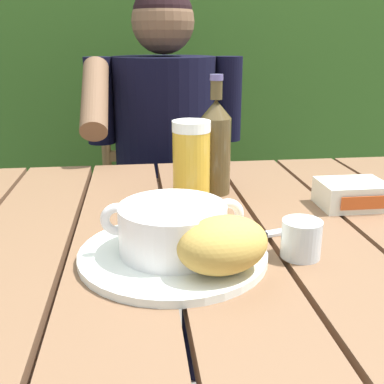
{
  "coord_description": "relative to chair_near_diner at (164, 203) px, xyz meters",
  "views": [
    {
      "loc": [
        -0.13,
        -0.76,
        1.06
      ],
      "look_at": [
        -0.04,
        -0.03,
        0.81
      ],
      "focal_mm": 43.26,
      "sensor_mm": 36.0,
      "label": 1
    }
  ],
  "objects": [
    {
      "name": "butter_tub",
      "position": [
        0.32,
        -0.81,
        0.29
      ],
      "size": [
        0.13,
        0.1,
        0.05
      ],
      "color": "white",
      "rests_on": "dining_table"
    },
    {
      "name": "beer_glass",
      "position": [
        0.01,
        -0.74,
        0.35
      ],
      "size": [
        0.08,
        0.08,
        0.16
      ],
      "color": "gold",
      "rests_on": "dining_table"
    },
    {
      "name": "serving_plate",
      "position": [
        -0.04,
        -1.0,
        0.28
      ],
      "size": [
        0.28,
        0.28,
        0.01
      ],
      "color": "white",
      "rests_on": "dining_table"
    },
    {
      "name": "bread_roll",
      "position": [
        0.02,
        -1.07,
        0.32
      ],
      "size": [
        0.15,
        0.13,
        0.08
      ],
      "color": "#BE9642",
      "rests_on": "serving_plate"
    },
    {
      "name": "water_glass_small",
      "position": [
        0.15,
        -1.01,
        0.3
      ],
      "size": [
        0.06,
        0.06,
        0.06
      ],
      "color": "silver",
      "rests_on": "dining_table"
    },
    {
      "name": "table_knife",
      "position": [
        0.11,
        -0.94,
        0.27
      ],
      "size": [
        0.16,
        0.06,
        0.01
      ],
      "color": "silver",
      "rests_on": "dining_table"
    },
    {
      "name": "chair_near_diner",
      "position": [
        0.0,
        0.0,
        0.0
      ],
      "size": [
        0.46,
        0.45,
        0.93
      ],
      "color": "brown",
      "rests_on": "ground_plane"
    },
    {
      "name": "person_eating",
      "position": [
        -0.0,
        -0.2,
        0.24
      ],
      "size": [
        0.48,
        0.47,
        1.21
      ],
      "color": "black",
      "rests_on": "ground_plane"
    },
    {
      "name": "soup_bowl",
      "position": [
        -0.04,
        -1.0,
        0.32
      ],
      "size": [
        0.21,
        0.16,
        0.08
      ],
      "color": "white",
      "rests_on": "serving_plate"
    },
    {
      "name": "dining_table",
      "position": [
        0.04,
        -0.86,
        0.18
      ],
      "size": [
        1.47,
        0.86,
        0.74
      ],
      "color": "brown",
      "rests_on": "ground_plane"
    },
    {
      "name": "beer_bottle",
      "position": [
        0.07,
        -0.69,
        0.37
      ],
      "size": [
        0.06,
        0.06,
        0.25
      ],
      "color": "#4C3C20",
      "rests_on": "dining_table"
    },
    {
      "name": "hedge_backdrop",
      "position": [
        -0.28,
        0.67,
        0.52
      ],
      "size": [
        3.87,
        0.89,
        2.16
      ],
      "color": "#335A1F",
      "rests_on": "ground_plane"
    }
  ]
}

